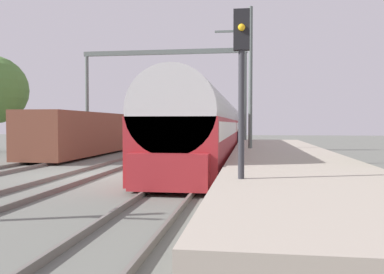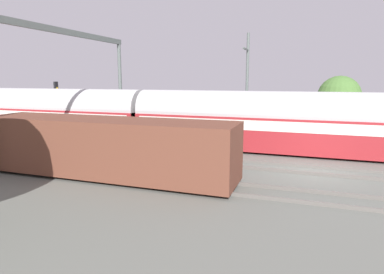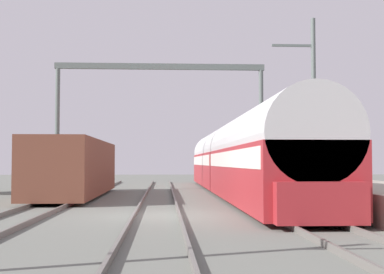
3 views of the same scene
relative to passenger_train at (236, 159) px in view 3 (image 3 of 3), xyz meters
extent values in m
plane|color=#62645D|center=(-4.27, -12.13, -1.97)|extent=(120.00, 120.00, 0.00)
cube|color=#615C57|center=(-9.25, -12.13, -1.89)|extent=(0.08, 60.00, 0.16)
cube|color=#615C57|center=(-7.81, -12.13, -1.89)|extent=(0.08, 60.00, 0.16)
cube|color=#615C57|center=(-4.98, -12.13, -1.89)|extent=(0.08, 60.00, 0.16)
cube|color=#615C57|center=(-3.55, -12.13, -1.89)|extent=(0.08, 60.00, 0.16)
cube|color=#615C57|center=(-0.72, -12.13, -1.89)|extent=(0.08, 60.00, 0.16)
cube|color=#615C57|center=(0.72, -12.13, -1.89)|extent=(0.08, 60.00, 0.16)
cube|color=#A39989|center=(3.82, -10.13, -1.52)|extent=(4.40, 28.00, 0.90)
cube|color=maroon|center=(0.00, -8.13, -0.71)|extent=(2.90, 16.00, 2.20)
cube|color=silver|center=(0.00, -8.13, -0.08)|extent=(2.93, 15.36, 0.64)
cylinder|color=#BABABA|center=(0.00, -8.13, 0.59)|extent=(2.84, 16.00, 2.84)
cube|color=maroon|center=(0.00, 8.22, -0.71)|extent=(2.90, 16.00, 2.20)
cube|color=silver|center=(0.00, 8.22, -0.08)|extent=(2.93, 15.36, 0.64)
cylinder|color=#BABABA|center=(0.00, 8.22, 0.59)|extent=(2.84, 16.00, 2.84)
cube|color=maroon|center=(0.00, -16.38, -1.26)|extent=(2.40, 0.50, 1.10)
cube|color=brown|center=(-8.53, -2.36, -0.46)|extent=(2.80, 13.00, 2.70)
cube|color=black|center=(-8.53, -2.36, -1.76)|extent=(2.52, 11.96, 0.10)
cylinder|color=#2D2D2D|center=(1.55, 3.05, -1.55)|extent=(0.21, 0.21, 0.85)
cube|color=#232833|center=(1.55, 3.05, -0.80)|extent=(0.30, 0.43, 0.64)
sphere|color=tan|center=(1.55, 3.05, -0.36)|extent=(0.24, 0.24, 0.24)
cylinder|color=#2D2D33|center=(1.92, 9.49, -0.16)|extent=(0.14, 0.14, 3.62)
cube|color=black|center=(1.92, 9.49, 2.10)|extent=(0.36, 0.20, 0.90)
sphere|color=yellow|center=(1.92, 9.37, 1.97)|extent=(0.16, 0.16, 0.16)
cylinder|color=#56605D|center=(-10.53, 3.06, 1.78)|extent=(0.28, 0.28, 7.50)
cylinder|color=#56605D|center=(2.00, 3.06, 1.78)|extent=(0.28, 0.28, 7.50)
cube|color=#56605D|center=(-4.27, 3.06, 5.71)|extent=(12.93, 0.24, 0.36)
cylinder|color=#56605D|center=(2.40, -7.30, 2.03)|extent=(0.20, 0.20, 8.00)
cube|color=#56605D|center=(1.50, -7.30, 4.83)|extent=(1.80, 0.10, 0.10)
camera|label=1|loc=(2.37, -28.03, 0.17)|focal=38.04mm
camera|label=2|loc=(-22.22, -11.58, 2.80)|focal=31.23mm
camera|label=3|loc=(-4.04, -30.11, -0.21)|focal=50.53mm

